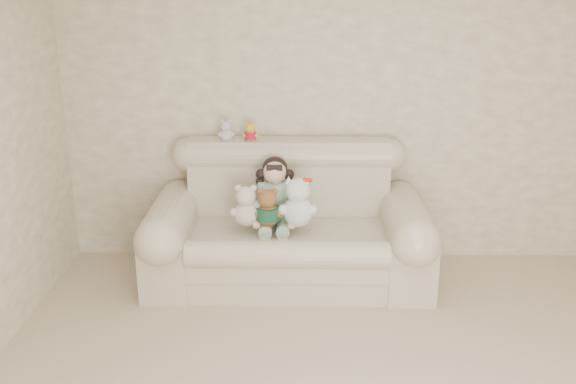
{
  "coord_description": "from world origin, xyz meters",
  "views": [
    {
      "loc": [
        -0.41,
        -2.54,
        2.23
      ],
      "look_at": [
        -0.48,
        1.9,
        0.75
      ],
      "focal_mm": 40.65,
      "sensor_mm": 36.0,
      "label": 1
    }
  ],
  "objects_px": {
    "cream_teddy": "(246,202)",
    "sofa": "(288,218)",
    "brown_teddy": "(268,204)",
    "white_cat": "(298,197)",
    "seated_child": "(275,192)"
  },
  "relations": [
    {
      "from": "white_cat",
      "to": "brown_teddy",
      "type": "bearing_deg",
      "value": -162.48
    },
    {
      "from": "seated_child",
      "to": "sofa",
      "type": "bearing_deg",
      "value": -44.23
    },
    {
      "from": "cream_teddy",
      "to": "sofa",
      "type": "bearing_deg",
      "value": 23.07
    },
    {
      "from": "brown_teddy",
      "to": "white_cat",
      "type": "relative_size",
      "value": 0.76
    },
    {
      "from": "sofa",
      "to": "seated_child",
      "type": "bearing_deg",
      "value": 141.5
    },
    {
      "from": "seated_child",
      "to": "brown_teddy",
      "type": "bearing_deg",
      "value": -108.34
    },
    {
      "from": "seated_child",
      "to": "brown_teddy",
      "type": "relative_size",
      "value": 1.6
    },
    {
      "from": "white_cat",
      "to": "cream_teddy",
      "type": "height_order",
      "value": "white_cat"
    },
    {
      "from": "brown_teddy",
      "to": "white_cat",
      "type": "bearing_deg",
      "value": 4.08
    },
    {
      "from": "brown_teddy",
      "to": "cream_teddy",
      "type": "relative_size",
      "value": 0.93
    },
    {
      "from": "sofa",
      "to": "white_cat",
      "type": "bearing_deg",
      "value": -59.81
    },
    {
      "from": "cream_teddy",
      "to": "seated_child",
      "type": "bearing_deg",
      "value": 46.12
    },
    {
      "from": "brown_teddy",
      "to": "cream_teddy",
      "type": "distance_m",
      "value": 0.16
    },
    {
      "from": "seated_child",
      "to": "white_cat",
      "type": "bearing_deg",
      "value": -55.42
    },
    {
      "from": "brown_teddy",
      "to": "cream_teddy",
      "type": "height_order",
      "value": "cream_teddy"
    }
  ]
}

